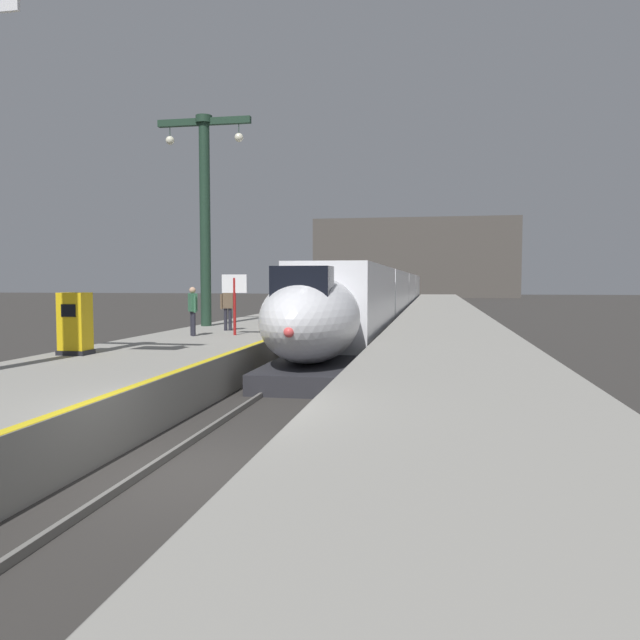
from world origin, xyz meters
The scene contains 15 objects.
ground_plane centered at (0.00, 0.00, 0.00)m, with size 260.00×260.00×0.00m, color #33302D.
platform_left centered at (-4.05, 24.75, 0.53)m, with size 4.80×110.00×1.05m, color gray.
platform_right centered at (4.05, 24.75, 0.53)m, with size 4.80×110.00×1.05m, color gray.
platform_left_safety_stripe centered at (-1.77, 24.75, 1.05)m, with size 0.20×107.80×0.01m, color yellow.
rail_main_left centered at (-0.75, 27.50, 0.06)m, with size 0.08×110.00×0.12m, color slate.
rail_main_right centered at (0.75, 27.50, 0.06)m, with size 0.08×110.00×0.12m, color slate.
highspeed_train_main centered at (0.00, 42.61, 1.98)m, with size 2.92×74.70×3.60m.
station_column_mid centered at (-5.90, 15.93, 6.32)m, with size 4.00×0.68×8.71m.
passenger_near_edge centered at (-2.28, 19.64, 2.04)m, with size 0.45×0.41×1.69m.
passenger_mid_platform centered at (-4.64, 11.32, 2.04)m, with size 0.41×0.46×1.69m.
passenger_far_waiting centered at (-4.21, 13.78, 2.04)m, with size 0.54×0.34×1.69m.
rolling_suitcase centered at (-3.17, 19.34, 1.35)m, with size 0.40×0.22×0.98m.
ticket_machine_yellow centered at (-5.55, 5.64, 1.79)m, with size 0.76×0.62×1.60m.
departure_info_board centered at (-3.32, 11.89, 2.56)m, with size 0.90×0.10×2.12m.
terminus_back_wall centered at (0.00, 102.00, 7.00)m, with size 36.00×2.00×14.00m, color #4C4742.
Camera 1 is at (3.55, -8.94, 2.95)m, focal length 34.98 mm.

